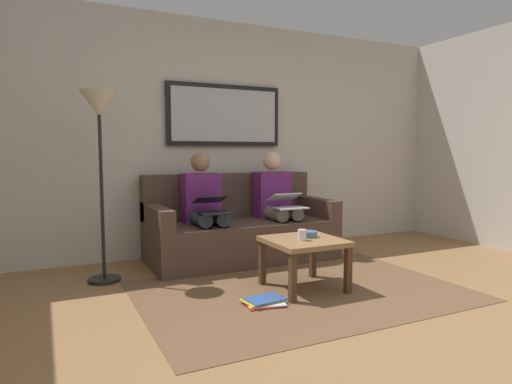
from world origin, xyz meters
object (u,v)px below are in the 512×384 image
object	(u,v)px
laptop_silver	(287,202)
standing_lamp	(100,125)
bowl	(309,234)
person_right	(204,205)
coffee_table	(304,247)
cup	(302,235)
framed_mirror	(225,115)
laptop_black	(212,205)
person_left	(276,201)
couch	(239,229)
magazine_stack	(264,301)

from	to	relation	value
laptop_silver	standing_lamp	size ratio (longest dim) A/B	0.21
bowl	person_right	distance (m)	1.24
coffee_table	cup	size ratio (longest dim) A/B	6.62
coffee_table	person_right	size ratio (longest dim) A/B	0.52
bowl	standing_lamp	size ratio (longest dim) A/B	0.09
framed_mirror	person_right	world-z (taller)	framed_mirror
laptop_black	person_left	bearing A→B (deg)	-164.18
couch	laptop_black	distance (m)	0.60
couch	magazine_stack	size ratio (longest dim) A/B	6.00
couch	standing_lamp	world-z (taller)	standing_lamp
person_right	cup	bearing A→B (deg)	109.32
laptop_black	bowl	bearing A→B (deg)	122.48
coffee_table	laptop_black	distance (m)	1.06
person_left	person_right	distance (m)	0.83
cup	person_right	xyz separation A→B (m)	(0.42, -1.20, 0.14)
cup	framed_mirror	bearing A→B (deg)	-89.82
person_left	cup	bearing A→B (deg)	71.12
standing_lamp	person_left	bearing A→B (deg)	-173.81
coffee_table	cup	distance (m)	0.13
coffee_table	bowl	xyz separation A→B (m)	(-0.08, -0.05, 0.09)
coffee_table	person_right	xyz separation A→B (m)	(0.47, -1.15, 0.25)
person_left	laptop_black	distance (m)	0.86
bowl	magazine_stack	bearing A→B (deg)	24.83
couch	framed_mirror	xyz separation A→B (m)	(0.00, -0.39, 1.24)
couch	magazine_stack	xyz separation A→B (m)	(0.42, 1.42, -0.29)
bowl	person_right	world-z (taller)	person_right
framed_mirror	standing_lamp	world-z (taller)	framed_mirror
coffee_table	bowl	distance (m)	0.13
bowl	person_right	size ratio (longest dim) A/B	0.13
cup	magazine_stack	bearing A→B (deg)	20.10
magazine_stack	framed_mirror	bearing A→B (deg)	-102.99
laptop_silver	couch	bearing A→B (deg)	-36.49
cup	laptop_silver	size ratio (longest dim) A/B	0.26
person_left	laptop_black	bearing A→B (deg)	15.82
person_right	standing_lamp	distance (m)	1.28
bowl	couch	bearing A→B (deg)	-83.44
framed_mirror	coffee_table	bearing A→B (deg)	91.97
person_left	standing_lamp	bearing A→B (deg)	6.19
cup	standing_lamp	world-z (taller)	standing_lamp
cup	bowl	xyz separation A→B (m)	(-0.13, -0.10, -0.02)
bowl	standing_lamp	world-z (taller)	standing_lamp
framed_mirror	bowl	size ratio (longest dim) A/B	9.32
framed_mirror	standing_lamp	size ratio (longest dim) A/B	0.81
magazine_stack	standing_lamp	world-z (taller)	standing_lamp
framed_mirror	magazine_stack	distance (m)	2.40
framed_mirror	magazine_stack	size ratio (longest dim) A/B	4.17
coffee_table	person_right	distance (m)	1.27
coffee_table	cup	bearing A→B (deg)	43.84
standing_lamp	laptop_silver	bearing A→B (deg)	178.77
coffee_table	magazine_stack	bearing A→B (deg)	23.22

